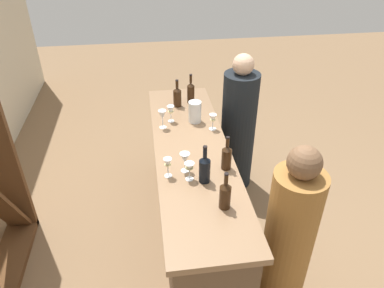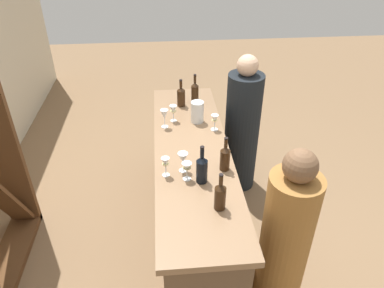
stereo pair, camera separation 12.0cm
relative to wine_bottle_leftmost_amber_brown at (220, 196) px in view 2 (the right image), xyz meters
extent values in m
plane|color=#846647|center=(0.71, 0.12, -1.09)|extent=(12.00, 12.00, 0.00)
cube|color=brown|center=(0.71, 0.12, -0.62)|extent=(2.28, 0.54, 0.94)
cube|color=#8C6B4C|center=(0.71, 0.12, -0.13)|extent=(2.36, 0.62, 0.05)
cube|color=brown|center=(1.03, 1.77, -0.12)|extent=(0.06, 0.28, 1.95)
cube|color=brown|center=(0.50, 1.77, -1.06)|extent=(1.12, 0.28, 0.06)
cylinder|color=#331E0F|center=(0.00, 0.00, -0.02)|extent=(0.08, 0.08, 0.17)
cone|color=#331E0F|center=(0.00, 0.00, 0.08)|extent=(0.08, 0.08, 0.03)
cylinder|color=#331E0F|center=(0.00, 0.00, 0.13)|extent=(0.03, 0.03, 0.07)
cylinder|color=black|center=(0.00, 0.00, 0.17)|extent=(0.03, 0.03, 0.01)
cylinder|color=black|center=(0.29, 0.09, -0.02)|extent=(0.08, 0.08, 0.18)
cone|color=black|center=(0.29, 0.09, 0.09)|extent=(0.08, 0.08, 0.04)
cylinder|color=black|center=(0.29, 0.09, 0.15)|extent=(0.03, 0.03, 0.08)
cylinder|color=black|center=(0.29, 0.09, 0.19)|extent=(0.03, 0.03, 0.01)
cylinder|color=#331E0F|center=(0.42, -0.10, -0.02)|extent=(0.08, 0.08, 0.17)
cone|color=#331E0F|center=(0.42, -0.10, 0.08)|extent=(0.08, 0.08, 0.03)
cylinder|color=#331E0F|center=(0.42, -0.10, 0.13)|extent=(0.03, 0.03, 0.07)
cylinder|color=black|center=(0.42, -0.10, 0.17)|extent=(0.03, 0.03, 0.01)
cylinder|color=#331E0F|center=(1.50, 0.16, -0.02)|extent=(0.08, 0.08, 0.17)
cone|color=#331E0F|center=(1.50, 0.16, 0.08)|extent=(0.08, 0.08, 0.03)
cylinder|color=#331E0F|center=(1.50, 0.16, 0.13)|extent=(0.03, 0.03, 0.07)
cylinder|color=black|center=(1.50, 0.16, 0.17)|extent=(0.03, 0.03, 0.01)
cylinder|color=#331E0F|center=(1.56, 0.01, -0.02)|extent=(0.07, 0.07, 0.18)
cone|color=#331E0F|center=(1.56, 0.01, 0.09)|extent=(0.07, 0.07, 0.04)
cylinder|color=#331E0F|center=(1.56, 0.01, 0.15)|extent=(0.03, 0.03, 0.08)
cylinder|color=black|center=(1.56, 0.01, 0.19)|extent=(0.03, 0.03, 0.01)
cylinder|color=white|center=(1.01, -0.11, -0.11)|extent=(0.07, 0.07, 0.00)
cylinder|color=white|center=(1.01, -0.11, -0.07)|extent=(0.01, 0.01, 0.07)
cone|color=white|center=(1.01, -0.11, 0.00)|extent=(0.07, 0.07, 0.08)
cone|color=beige|center=(1.01, -0.11, -0.02)|extent=(0.06, 0.06, 0.02)
cylinder|color=white|center=(0.32, 0.19, -0.11)|extent=(0.06, 0.06, 0.00)
cylinder|color=white|center=(0.32, 0.19, -0.07)|extent=(0.01, 0.01, 0.07)
cone|color=white|center=(0.32, 0.19, 0.00)|extent=(0.07, 0.07, 0.07)
cone|color=beige|center=(0.32, 0.19, -0.02)|extent=(0.06, 0.06, 0.03)
cylinder|color=white|center=(0.43, 0.21, -0.11)|extent=(0.06, 0.06, 0.00)
cylinder|color=white|center=(0.43, 0.21, -0.07)|extent=(0.01, 0.01, 0.07)
cone|color=white|center=(0.43, 0.21, 0.01)|extent=(0.08, 0.08, 0.09)
cylinder|color=white|center=(1.20, 0.25, -0.11)|extent=(0.06, 0.06, 0.00)
cylinder|color=white|center=(1.20, 0.25, -0.07)|extent=(0.01, 0.01, 0.07)
cone|color=white|center=(1.20, 0.25, 0.01)|extent=(0.07, 0.07, 0.09)
cone|color=beige|center=(1.20, 0.25, -0.02)|extent=(0.06, 0.06, 0.03)
cylinder|color=white|center=(1.10, 0.33, -0.11)|extent=(0.06, 0.06, 0.00)
cylinder|color=white|center=(1.10, 0.33, -0.06)|extent=(0.01, 0.01, 0.08)
cone|color=white|center=(1.10, 0.33, 0.02)|extent=(0.07, 0.07, 0.09)
cylinder|color=white|center=(0.38, 0.34, -0.11)|extent=(0.06, 0.06, 0.00)
cylinder|color=white|center=(0.38, 0.34, -0.06)|extent=(0.01, 0.01, 0.08)
cone|color=white|center=(0.38, 0.34, 0.01)|extent=(0.06, 0.06, 0.08)
cone|color=beige|center=(0.38, 0.34, -0.01)|extent=(0.05, 0.05, 0.03)
cylinder|color=silver|center=(1.17, 0.03, -0.01)|extent=(0.12, 0.12, 0.20)
cylinder|color=black|center=(1.44, -0.47, -0.43)|extent=(0.42, 0.42, 1.32)
sphere|color=#D8AD8C|center=(1.44, -0.47, 0.32)|extent=(0.21, 0.21, 0.21)
cylinder|color=#9E6B33|center=(-0.07, -0.47, -0.47)|extent=(0.36, 0.36, 1.25)
sphere|color=brown|center=(-0.07, -0.47, 0.26)|extent=(0.22, 0.22, 0.22)
camera|label=1|loc=(-1.76, 0.47, 1.58)|focal=34.03mm
camera|label=2|loc=(-1.77, 0.35, 1.58)|focal=34.03mm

